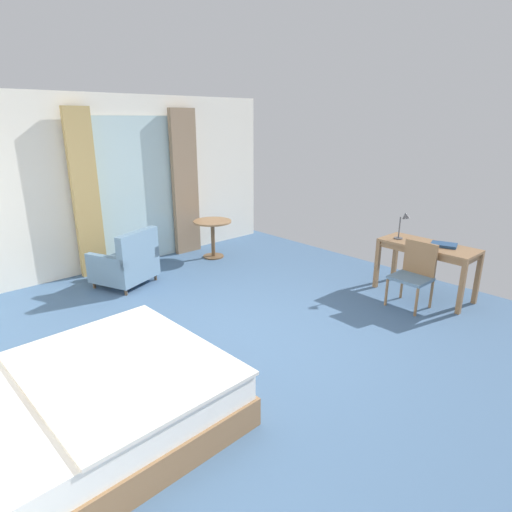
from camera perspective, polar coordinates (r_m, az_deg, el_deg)
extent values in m
cube|color=#426084|center=(5.08, -1.27, -11.48)|extent=(6.95, 7.53, 0.10)
cube|color=white|center=(7.50, -19.69, 9.04)|extent=(6.55, 0.12, 2.83)
cube|color=silver|center=(7.67, -15.68, 8.31)|extent=(1.40, 0.02, 2.49)
cube|color=tan|center=(7.20, -21.88, 7.63)|extent=(0.40, 0.10, 2.62)
cube|color=#897056|center=(8.04, -9.50, 9.62)|extent=(0.51, 0.10, 2.62)
cube|color=olive|center=(3.91, -21.84, -19.87)|extent=(2.22, 1.85, 0.26)
cube|color=white|center=(3.77, -22.29, -16.94)|extent=(2.16, 1.79, 0.23)
cube|color=silver|center=(3.82, -17.42, -13.62)|extent=(1.48, 1.81, 0.03)
cube|color=olive|center=(6.44, 22.11, 1.33)|extent=(0.58, 1.32, 0.04)
cube|color=olive|center=(6.45, 22.05, 0.84)|extent=(0.53, 1.25, 0.08)
cube|color=olive|center=(6.55, 27.57, -2.68)|extent=(0.06, 0.06, 0.73)
cube|color=olive|center=(7.03, 18.14, -0.16)|extent=(0.06, 0.06, 0.73)
cube|color=olive|center=(6.10, 25.86, -3.85)|extent=(0.06, 0.06, 0.73)
cube|color=olive|center=(6.62, 15.93, -1.06)|extent=(0.06, 0.06, 0.73)
cube|color=slate|center=(6.05, 20.02, -2.83)|extent=(0.44, 0.49, 0.04)
cube|color=olive|center=(6.14, 21.16, -0.24)|extent=(0.05, 0.46, 0.45)
cylinder|color=olive|center=(6.07, 17.10, -4.64)|extent=(0.04, 0.04, 0.39)
cylinder|color=olive|center=(5.87, 20.72, -5.80)|extent=(0.04, 0.04, 0.39)
cylinder|color=olive|center=(6.38, 18.96, -3.71)|extent=(0.04, 0.04, 0.39)
cylinder|color=olive|center=(6.20, 22.45, -4.77)|extent=(0.04, 0.04, 0.39)
cylinder|color=#4C4C51|center=(6.57, 18.54, 2.28)|extent=(0.12, 0.12, 0.02)
cylinder|color=#4C4C51|center=(6.53, 18.68, 3.66)|extent=(0.02, 0.02, 0.31)
cone|color=#4C4C51|center=(6.51, 19.45, 5.16)|extent=(0.12, 0.12, 0.12)
cube|color=navy|center=(6.42, 23.89, 1.39)|extent=(0.32, 0.38, 0.04)
cube|color=slate|center=(6.82, -17.23, -1.66)|extent=(1.01, 0.98, 0.29)
cube|color=slate|center=(6.51, -15.53, 1.13)|extent=(0.78, 0.40, 0.48)
cube|color=slate|center=(7.00, -15.50, 0.94)|extent=(0.36, 0.72, 0.16)
cube|color=slate|center=(6.52, -19.45, -0.69)|extent=(0.36, 0.72, 0.16)
cylinder|color=#4C3D2D|center=(7.32, -17.10, -1.96)|extent=(0.04, 0.04, 0.10)
cylinder|color=#4C3D2D|center=(6.88, -20.86, -3.65)|extent=(0.04, 0.04, 0.10)
cylinder|color=#4C3D2D|center=(6.93, -13.33, -2.75)|extent=(0.04, 0.04, 0.10)
cylinder|color=#4C3D2D|center=(6.46, -17.05, -4.62)|extent=(0.04, 0.04, 0.10)
cylinder|color=olive|center=(7.74, -5.87, 4.62)|extent=(0.69, 0.69, 0.03)
cylinder|color=brown|center=(7.82, -5.79, 2.17)|extent=(0.07, 0.07, 0.66)
cylinder|color=brown|center=(7.92, -5.72, -0.03)|extent=(0.38, 0.38, 0.02)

